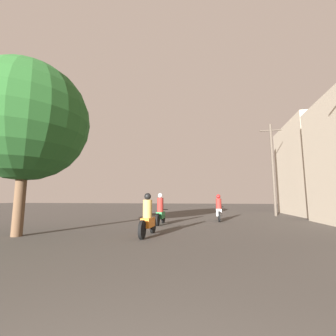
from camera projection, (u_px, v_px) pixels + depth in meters
The scene contains 6 objects.
motorcycle_orange at pixel (148, 219), 7.89m from camera, with size 0.60×1.95×1.50m.
motorcycle_green at pixel (160, 212), 11.43m from camera, with size 0.60×1.85×1.58m.
motorcycle_white at pixel (219, 210), 13.19m from camera, with size 0.60×1.88×1.55m.
building_right_far at pixel (319, 168), 18.02m from camera, with size 4.69×6.92×7.43m.
utility_pole_far at pixel (273, 167), 17.41m from camera, with size 1.60×0.20×7.17m.
street_tree at pixel (27, 121), 8.32m from camera, with size 4.44×4.44×6.38m.
Camera 1 is at (0.35, -0.27, 1.30)m, focal length 24.00 mm.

